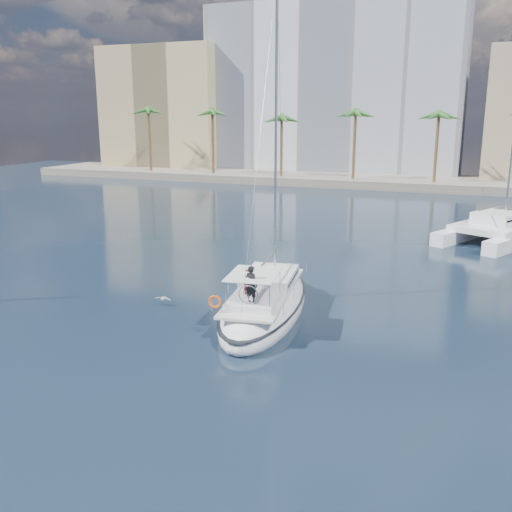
% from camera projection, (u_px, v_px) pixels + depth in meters
% --- Properties ---
extents(ground, '(160.00, 160.00, 0.00)m').
position_uv_depth(ground, '(229.00, 316.00, 30.45)').
color(ground, black).
rests_on(ground, ground).
extents(quay, '(120.00, 14.00, 1.20)m').
position_uv_depth(quay, '(393.00, 181.00, 85.48)').
color(quay, gray).
rests_on(quay, ground).
extents(building_modern, '(42.00, 16.00, 28.00)m').
position_uv_depth(building_modern, '(336.00, 92.00, 97.28)').
color(building_modern, white).
rests_on(building_modern, ground).
extents(building_tan_left, '(22.00, 14.00, 22.00)m').
position_uv_depth(building_tan_left, '(171.00, 111.00, 104.91)').
color(building_tan_left, tan).
rests_on(building_tan_left, ground).
extents(palm_left, '(3.60, 3.60, 12.30)m').
position_uv_depth(palm_left, '(178.00, 115.00, 91.42)').
color(palm_left, brown).
rests_on(palm_left, ground).
extents(palm_centre, '(3.60, 3.60, 12.30)m').
position_uv_depth(palm_centre, '(393.00, 115.00, 79.51)').
color(palm_centre, brown).
rests_on(palm_centre, ground).
extents(main_sloop, '(5.67, 12.86, 18.45)m').
position_uv_depth(main_sloop, '(265.00, 304.00, 30.66)').
color(main_sloop, white).
rests_on(main_sloop, ground).
extents(catamaran, '(9.91, 12.47, 16.37)m').
position_uv_depth(catamaran, '(494.00, 229.00, 47.79)').
color(catamaran, white).
rests_on(catamaran, ground).
extents(seagull, '(0.98, 0.42, 0.18)m').
position_uv_depth(seagull, '(163.00, 298.00, 31.96)').
color(seagull, silver).
rests_on(seagull, ground).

